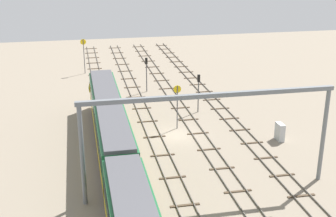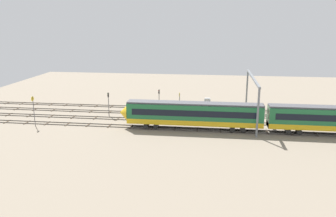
% 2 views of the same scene
% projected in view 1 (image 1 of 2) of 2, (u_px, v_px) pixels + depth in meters
% --- Properties ---
extents(ground_plane, '(113.95, 113.95, 0.00)m').
position_uv_depth(ground_plane, '(176.00, 135.00, 49.07)').
color(ground_plane, gray).
extents(track_near_foreground, '(97.95, 2.40, 0.16)m').
position_uv_depth(track_near_foreground, '(240.00, 130.00, 50.42)').
color(track_near_foreground, '#59544C').
rests_on(track_near_foreground, ground).
extents(track_second_near, '(97.95, 2.40, 0.16)m').
position_uv_depth(track_second_near, '(198.00, 133.00, 49.51)').
color(track_second_near, '#59544C').
rests_on(track_second_near, ground).
extents(track_middle, '(97.95, 2.40, 0.16)m').
position_uv_depth(track_middle, '(154.00, 137.00, 48.59)').
color(track_middle, '#59544C').
rests_on(track_middle, ground).
extents(track_with_train, '(97.95, 2.40, 0.16)m').
position_uv_depth(track_with_train, '(109.00, 140.00, 47.68)').
color(track_with_train, '#59544C').
rests_on(track_with_train, ground).
extents(train, '(50.40, 3.24, 4.80)m').
position_uv_depth(train, '(122.00, 177.00, 34.64)').
color(train, '#1E6638').
rests_on(train, ground).
extents(overhead_gantry, '(0.40, 20.86, 8.59)m').
position_uv_depth(overhead_gantry, '(210.00, 117.00, 35.73)').
color(overhead_gantry, slate).
rests_on(overhead_gantry, ground).
extents(speed_sign_near_foreground, '(0.14, 0.86, 5.04)m').
position_uv_depth(speed_sign_near_foreground, '(177.00, 101.00, 49.93)').
color(speed_sign_near_foreground, '#4C4C51').
rests_on(speed_sign_near_foreground, ground).
extents(speed_sign_mid_trackside, '(0.14, 0.90, 5.61)m').
position_uv_depth(speed_sign_mid_trackside, '(84.00, 52.00, 72.04)').
color(speed_sign_mid_trackside, '#4C4C51').
rests_on(speed_sign_mid_trackside, ground).
extents(signal_light_trackside_approach, '(0.31, 0.32, 4.88)m').
position_uv_depth(signal_light_trackside_approach, '(146.00, 70.00, 62.97)').
color(signal_light_trackside_approach, '#4C4C51').
rests_on(signal_light_trackside_approach, ground).
extents(signal_light_trackside_departure, '(0.31, 0.32, 4.79)m').
position_uv_depth(signal_light_trackside_departure, '(198.00, 88.00, 55.04)').
color(signal_light_trackside_departure, '#4C4C51').
rests_on(signal_light_trackside_departure, ground).
extents(relay_cabinet, '(1.35, 0.62, 1.88)m').
position_uv_depth(relay_cabinet, '(280.00, 132.00, 47.56)').
color(relay_cabinet, '#B2B7BC').
rests_on(relay_cabinet, ground).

